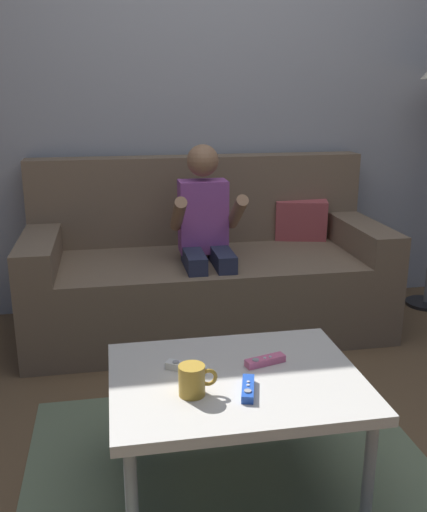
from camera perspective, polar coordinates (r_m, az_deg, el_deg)
The scene contains 10 objects.
ground_plane at distance 2.18m, azimuth 8.48°, elevation -19.71°, with size 10.07×10.07×0.00m, color brown.
wall_back at distance 3.37m, azimuth 0.09°, elevation 15.96°, with size 5.03×0.05×2.50m, color #999EA8.
couch at distance 3.12m, azimuth -0.70°, elevation -1.62°, with size 1.89×0.80×0.91m.
person_seated_on_couch at distance 2.86m, azimuth -0.75°, elevation 2.22°, with size 0.35×0.43×1.01m.
coffee_table at distance 1.87m, azimuth 2.26°, elevation -12.92°, with size 0.80×0.62×0.40m.
area_rug at distance 2.07m, azimuth 2.14°, elevation -21.55°, with size 1.42×1.25×0.01m, color #6B7A5B.
game_remote_white_near_edge at distance 1.88m, azimuth -2.72°, elevation -11.13°, with size 0.14×0.10×0.03m.
game_remote_blue_center at distance 1.76m, azimuth 3.47°, elevation -13.12°, with size 0.07×0.14×0.03m.
game_remote_pink_far_corner at distance 1.93m, azimuth 5.22°, elevation -10.46°, with size 0.14×0.07×0.03m.
coffee_mug at distance 1.73m, azimuth -2.09°, elevation -12.32°, with size 0.12×0.08×0.09m.
Camera 1 is at (-0.61, -1.65, 1.28)m, focal length 39.92 mm.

